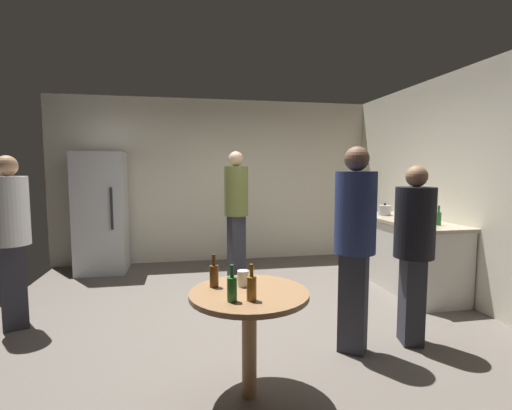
{
  "coord_description": "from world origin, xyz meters",
  "views": [
    {
      "loc": [
        -0.53,
        -3.68,
        1.55
      ],
      "look_at": [
        0.24,
        0.37,
        1.15
      ],
      "focal_mm": 26.15,
      "sensor_mm": 36.0,
      "label": 1
    }
  ],
  "objects_px": {
    "beer_bottle_amber": "(252,287)",
    "person_in_olive_shirt": "(236,204)",
    "kettle": "(385,210)",
    "beer_bottle_brown": "(214,275)",
    "foreground_table": "(249,307)",
    "wine_bottle_on_counter": "(408,211)",
    "plastic_cup_white": "(243,278)",
    "person_in_white_shirt": "(10,229)",
    "person_in_navy_shirt": "(355,233)",
    "person_in_black_shirt": "(414,241)",
    "refrigerator": "(101,213)",
    "beer_bottle_on_counter": "(438,218)",
    "beer_bottle_green": "(232,288)"
  },
  "relations": [
    {
      "from": "beer_bottle_brown",
      "to": "plastic_cup_white",
      "type": "height_order",
      "value": "beer_bottle_brown"
    },
    {
      "from": "person_in_black_shirt",
      "to": "person_in_white_shirt",
      "type": "xyz_separation_m",
      "value": [
        -3.6,
        1.0,
        0.06
      ]
    },
    {
      "from": "plastic_cup_white",
      "to": "person_in_black_shirt",
      "type": "distance_m",
      "value": 1.62
    },
    {
      "from": "kettle",
      "to": "plastic_cup_white",
      "type": "distance_m",
      "value": 3.31
    },
    {
      "from": "plastic_cup_white",
      "to": "person_in_white_shirt",
      "type": "relative_size",
      "value": 0.07
    },
    {
      "from": "kettle",
      "to": "wine_bottle_on_counter",
      "type": "distance_m",
      "value": 0.54
    },
    {
      "from": "kettle",
      "to": "beer_bottle_amber",
      "type": "xyz_separation_m",
      "value": [
        -2.37,
        -2.58,
        -0.15
      ]
    },
    {
      "from": "beer_bottle_green",
      "to": "plastic_cup_white",
      "type": "bearing_deg",
      "value": 68.52
    },
    {
      "from": "beer_bottle_brown",
      "to": "person_in_white_shirt",
      "type": "bearing_deg",
      "value": 143.27
    },
    {
      "from": "beer_bottle_on_counter",
      "to": "person_in_olive_shirt",
      "type": "relative_size",
      "value": 0.13
    },
    {
      "from": "wine_bottle_on_counter",
      "to": "refrigerator",
      "type": "bearing_deg",
      "value": 157.86
    },
    {
      "from": "wine_bottle_on_counter",
      "to": "person_in_white_shirt",
      "type": "bearing_deg",
      "value": -175.31
    },
    {
      "from": "person_in_olive_shirt",
      "to": "person_in_navy_shirt",
      "type": "relative_size",
      "value": 1.04
    },
    {
      "from": "beer_bottle_on_counter",
      "to": "refrigerator",
      "type": "bearing_deg",
      "value": 153.26
    },
    {
      "from": "foreground_table",
      "to": "plastic_cup_white",
      "type": "height_order",
      "value": "plastic_cup_white"
    },
    {
      "from": "beer_bottle_on_counter",
      "to": "beer_bottle_amber",
      "type": "height_order",
      "value": "beer_bottle_on_counter"
    },
    {
      "from": "kettle",
      "to": "foreground_table",
      "type": "xyz_separation_m",
      "value": [
        -2.36,
        -2.41,
        -0.34
      ]
    },
    {
      "from": "beer_bottle_green",
      "to": "plastic_cup_white",
      "type": "xyz_separation_m",
      "value": [
        0.11,
        0.29,
        -0.03
      ]
    },
    {
      "from": "plastic_cup_white",
      "to": "person_in_black_shirt",
      "type": "xyz_separation_m",
      "value": [
        1.57,
        0.38,
        0.13
      ]
    },
    {
      "from": "wine_bottle_on_counter",
      "to": "person_in_black_shirt",
      "type": "distance_m",
      "value": 1.6
    },
    {
      "from": "person_in_white_shirt",
      "to": "beer_bottle_amber",
      "type": "bearing_deg",
      "value": 29.12
    },
    {
      "from": "beer_bottle_green",
      "to": "person_in_white_shirt",
      "type": "distance_m",
      "value": 2.55
    },
    {
      "from": "wine_bottle_on_counter",
      "to": "person_in_black_shirt",
      "type": "height_order",
      "value": "person_in_black_shirt"
    },
    {
      "from": "beer_bottle_on_counter",
      "to": "person_in_white_shirt",
      "type": "height_order",
      "value": "person_in_white_shirt"
    },
    {
      "from": "beer_bottle_on_counter",
      "to": "plastic_cup_white",
      "type": "height_order",
      "value": "beer_bottle_on_counter"
    },
    {
      "from": "kettle",
      "to": "plastic_cup_white",
      "type": "xyz_separation_m",
      "value": [
        -2.38,
        -2.29,
        -0.18
      ]
    },
    {
      "from": "person_in_white_shirt",
      "to": "person_in_olive_shirt",
      "type": "bearing_deg",
      "value": 98.69
    },
    {
      "from": "wine_bottle_on_counter",
      "to": "person_in_white_shirt",
      "type": "height_order",
      "value": "person_in_white_shirt"
    },
    {
      "from": "refrigerator",
      "to": "beer_bottle_amber",
      "type": "distance_m",
      "value": 4.02
    },
    {
      "from": "wine_bottle_on_counter",
      "to": "beer_bottle_amber",
      "type": "bearing_deg",
      "value": -139.49
    },
    {
      "from": "foreground_table",
      "to": "person_in_olive_shirt",
      "type": "height_order",
      "value": "person_in_olive_shirt"
    },
    {
      "from": "wine_bottle_on_counter",
      "to": "person_in_navy_shirt",
      "type": "bearing_deg",
      "value": -134.91
    },
    {
      "from": "person_in_white_shirt",
      "to": "person_in_navy_shirt",
      "type": "relative_size",
      "value": 0.97
    },
    {
      "from": "beer_bottle_green",
      "to": "wine_bottle_on_counter",
      "type": "bearing_deg",
      "value": 39.04
    },
    {
      "from": "beer_bottle_amber",
      "to": "person_in_black_shirt",
      "type": "bearing_deg",
      "value": 23.35
    },
    {
      "from": "kettle",
      "to": "beer_bottle_brown",
      "type": "relative_size",
      "value": 1.06
    },
    {
      "from": "beer_bottle_green",
      "to": "kettle",
      "type": "bearing_deg",
      "value": 45.9
    },
    {
      "from": "foreground_table",
      "to": "person_in_white_shirt",
      "type": "relative_size",
      "value": 0.48
    },
    {
      "from": "plastic_cup_white",
      "to": "person_in_navy_shirt",
      "type": "distance_m",
      "value": 1.07
    },
    {
      "from": "beer_bottle_amber",
      "to": "person_in_navy_shirt",
      "type": "distance_m",
      "value": 1.19
    },
    {
      "from": "kettle",
      "to": "person_in_white_shirt",
      "type": "distance_m",
      "value": 4.5
    },
    {
      "from": "wine_bottle_on_counter",
      "to": "beer_bottle_amber",
      "type": "relative_size",
      "value": 1.35
    },
    {
      "from": "refrigerator",
      "to": "beer_bottle_on_counter",
      "type": "distance_m",
      "value": 4.61
    },
    {
      "from": "beer_bottle_brown",
      "to": "beer_bottle_green",
      "type": "distance_m",
      "value": 0.32
    },
    {
      "from": "beer_bottle_brown",
      "to": "person_in_black_shirt",
      "type": "distance_m",
      "value": 1.81
    },
    {
      "from": "foreground_table",
      "to": "person_in_black_shirt",
      "type": "relative_size",
      "value": 0.51
    },
    {
      "from": "kettle",
      "to": "beer_bottle_amber",
      "type": "height_order",
      "value": "kettle"
    },
    {
      "from": "beer_bottle_amber",
      "to": "person_in_olive_shirt",
      "type": "bearing_deg",
      "value": 84.0
    },
    {
      "from": "wine_bottle_on_counter",
      "to": "person_in_black_shirt",
      "type": "xyz_separation_m",
      "value": [
        -0.82,
        -1.36,
        -0.1
      ]
    },
    {
      "from": "beer_bottle_on_counter",
      "to": "plastic_cup_white",
      "type": "bearing_deg",
      "value": -152.39
    }
  ]
}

